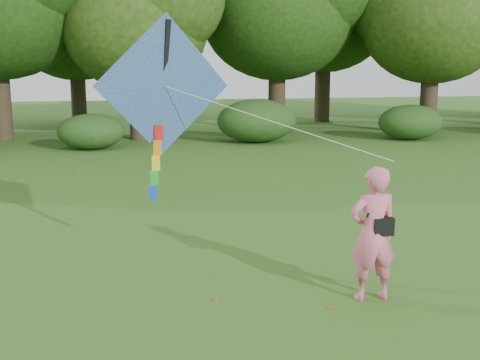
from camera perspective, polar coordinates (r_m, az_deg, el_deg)
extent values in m
plane|color=#265114|center=(8.81, 9.54, -11.82)|extent=(100.00, 100.00, 0.00)
imported|color=#D86681|center=(8.88, 12.49, -5.00)|extent=(0.73, 0.49, 1.98)
cube|color=black|center=(8.87, 13.31, -4.26)|extent=(0.30, 0.20, 0.26)
cylinder|color=black|center=(8.72, 12.73, -1.91)|extent=(0.33, 0.14, 0.47)
cube|color=#24389E|center=(10.21, -7.26, 8.85)|extent=(2.29, 0.71, 2.36)
cube|color=black|center=(10.24, -7.27, 8.86)|extent=(0.28, 0.48, 2.14)
cylinder|color=white|center=(9.28, 2.77, 5.67)|extent=(3.02, 2.47, 1.00)
cube|color=red|center=(10.28, -7.72, 4.48)|extent=(0.14, 0.06, 0.26)
cube|color=orange|center=(10.31, -7.85, 3.04)|extent=(0.14, 0.06, 0.26)
cube|color=yellow|center=(10.35, -7.97, 1.61)|extent=(0.14, 0.06, 0.26)
cube|color=green|center=(10.39, -8.10, 0.18)|extent=(0.14, 0.06, 0.26)
cube|color=blue|center=(10.44, -8.23, -1.22)|extent=(0.14, 0.06, 0.26)
cylinder|color=#3A2D1E|center=(29.02, -21.76, 7.33)|extent=(0.88, 0.88, 3.85)
cylinder|color=#3A2D1E|center=(27.63, -9.64, 7.07)|extent=(0.80, 0.80, 3.15)
ellipsoid|color=#1E3F11|center=(27.61, -9.87, 13.99)|extent=(6.40, 6.40, 5.44)
cylinder|color=#3A2D1E|center=(30.66, 3.51, 8.07)|extent=(0.86, 0.86, 3.67)
ellipsoid|color=#1E3F11|center=(30.71, 3.60, 15.41)|extent=(7.60, 7.60, 6.46)
cylinder|color=#3A2D1E|center=(30.99, 17.46, 7.40)|extent=(0.83, 0.83, 3.43)
ellipsoid|color=#1E3F11|center=(31.00, 17.85, 14.02)|extent=(6.80, 6.80, 5.78)
cylinder|color=#3A2D1E|center=(35.14, -15.07, 7.95)|extent=(0.84, 0.84, 3.50)
ellipsoid|color=#1E3F11|center=(35.16, -15.38, 13.94)|extent=(7.00, 7.00, 5.95)
cylinder|color=#3A2D1E|center=(36.14, 7.82, 8.71)|extent=(0.90, 0.90, 4.02)
ellipsoid|color=#1E3F11|center=(36.22, 8.00, 15.30)|extent=(7.80, 7.80, 6.63)
ellipsoid|color=#264919|center=(24.81, -13.94, 4.48)|extent=(2.66, 2.09, 1.42)
ellipsoid|color=#264919|center=(26.27, 1.60, 5.63)|extent=(3.50, 2.75, 1.88)
ellipsoid|color=#264919|center=(28.26, 15.85, 5.30)|extent=(2.94, 2.31, 1.58)
cube|color=brown|center=(8.79, 8.58, -11.82)|extent=(0.14, 0.13, 0.01)
cube|color=brown|center=(13.00, 20.74, -4.85)|extent=(0.10, 0.13, 0.01)
cube|color=brown|center=(16.22, -7.63, -1.16)|extent=(0.14, 0.14, 0.01)
cube|color=brown|center=(19.34, -15.82, 0.49)|extent=(0.09, 0.13, 0.01)
cube|color=brown|center=(13.96, 5.56, -3.10)|extent=(0.14, 0.11, 0.01)
cube|color=brown|center=(8.96, -2.29, -11.25)|extent=(0.09, 0.13, 0.01)
cube|color=brown|center=(19.81, -15.17, 0.76)|extent=(0.14, 0.11, 0.01)
cube|color=brown|center=(19.15, -19.03, 0.20)|extent=(0.13, 0.14, 0.01)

